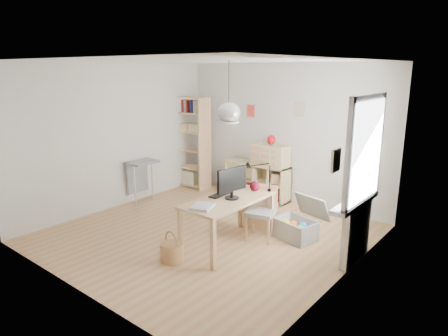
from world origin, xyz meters
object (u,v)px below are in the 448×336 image
Objects in this scene: monitor at (232,181)px; drawer_chest at (270,155)px; tall_bookshelf at (192,139)px; desk at (228,205)px; cube_shelf at (257,183)px; storage_chest at (298,225)px; chair at (262,209)px.

monitor is 2.28m from drawer_chest.
drawer_chest is (-0.74, 2.16, -0.07)m from monitor.
tall_bookshelf reaches higher than monitor.
desk reaches higher than cube_shelf.
drawer_chest is (0.32, -0.04, 0.64)m from cube_shelf.
monitor is (1.06, -2.20, 0.71)m from cube_shelf.
storage_chest is at bearing 63.43° from monitor.
monitor is at bearing -68.68° from drawer_chest.
tall_bookshelf is at bearing 142.99° from desk.
desk is 0.75× the size of tall_bookshelf.
desk is 1.84× the size of storage_chest.
drawer_chest is at bearing 107.73° from desk.
drawer_chest is at bearing 117.85° from monitor.
drawer_chest reaches higher than desk.
storage_chest is at bearing -17.65° from tall_bookshelf.
storage_chest is (0.46, 0.33, -0.26)m from chair.
storage_chest is (0.67, 0.91, -0.44)m from desk.
drawer_chest reaches higher than storage_chest.
monitor is at bearing 37.87° from desk.
desk is at bearing -112.78° from storage_chest.
chair is at bearing -26.12° from tall_bookshelf.
chair is at bearing -58.17° from drawer_chest.
cube_shelf is 0.71m from drawer_chest.
desk is 1.22m from storage_chest.
storage_chest is (1.69, -1.32, -0.09)m from cube_shelf.
cube_shelf is at bearing 110.48° from chair.
cube_shelf is 2.15m from storage_chest.
monitor reaches higher than drawer_chest.
storage_chest is (3.26, -1.04, -0.88)m from tall_bookshelf.
drawer_chest is at bearing 150.49° from storage_chest.
cube_shelf is 1.77m from tall_bookshelf.
chair is (0.21, 0.58, -0.18)m from desk.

